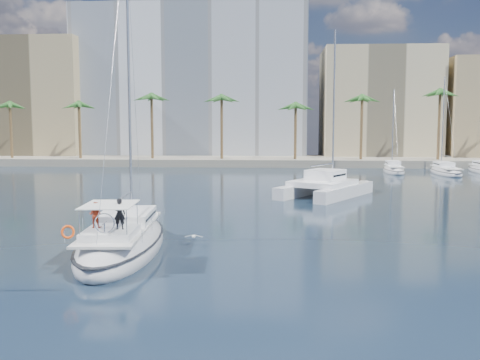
{
  "coord_description": "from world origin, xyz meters",
  "views": [
    {
      "loc": [
        3.11,
        -28.56,
        6.79
      ],
      "look_at": [
        1.26,
        1.5,
        3.62
      ],
      "focal_mm": 40.0,
      "sensor_mm": 36.0,
      "label": 1
    }
  ],
  "objects": [
    {
      "name": "ground",
      "position": [
        0.0,
        0.0,
        0.0
      ],
      "size": [
        160.0,
        160.0,
        0.0
      ],
      "primitive_type": "plane",
      "color": "black",
      "rests_on": "ground"
    },
    {
      "name": "quay",
      "position": [
        0.0,
        61.0,
        0.6
      ],
      "size": [
        120.0,
        14.0,
        1.2
      ],
      "primitive_type": "cube",
      "color": "gray",
      "rests_on": "ground"
    },
    {
      "name": "building_modern",
      "position": [
        -12.0,
        73.0,
        14.0
      ],
      "size": [
        42.0,
        16.0,
        28.0
      ],
      "primitive_type": "cube",
      "color": "white",
      "rests_on": "ground"
    },
    {
      "name": "building_tan_left",
      "position": [
        -42.0,
        69.0,
        11.0
      ],
      "size": [
        22.0,
        14.0,
        22.0
      ],
      "primitive_type": "cube",
      "color": "tan",
      "rests_on": "ground"
    },
    {
      "name": "building_beige",
      "position": [
        22.0,
        70.0,
        10.0
      ],
      "size": [
        20.0,
        14.0,
        20.0
      ],
      "primitive_type": "cube",
      "color": "#C3B38C",
      "rests_on": "ground"
    },
    {
      "name": "palm_left",
      "position": [
        -34.0,
        57.0,
        10.28
      ],
      "size": [
        3.6,
        3.6,
        12.3
      ],
      "color": "brown",
      "rests_on": "ground"
    },
    {
      "name": "palm_centre",
      "position": [
        0.0,
        57.0,
        10.28
      ],
      "size": [
        3.6,
        3.6,
        12.3
      ],
      "color": "brown",
      "rests_on": "ground"
    },
    {
      "name": "palm_right",
      "position": [
        34.0,
        57.0,
        10.28
      ],
      "size": [
        3.6,
        3.6,
        12.3
      ],
      "color": "brown",
      "rests_on": "ground"
    },
    {
      "name": "main_sloop",
      "position": [
        -4.83,
        -1.15,
        0.55
      ],
      "size": [
        4.88,
        12.82,
        18.65
      ],
      "rotation": [
        0.0,
        0.0,
        0.07
      ],
      "color": "silver",
      "rests_on": "ground"
    },
    {
      "name": "catamaran",
      "position": [
        7.99,
        21.75,
        1.11
      ],
      "size": [
        10.02,
        11.78,
        15.59
      ],
      "rotation": [
        0.0,
        0.0,
        -0.55
      ],
      "color": "silver",
      "rests_on": "ground"
    },
    {
      "name": "seagull",
      "position": [
        -1.26,
        0.46,
        0.55
      ],
      "size": [
        1.02,
        0.44,
        0.19
      ],
      "color": "silver",
      "rests_on": "ground"
    },
    {
      "name": "moored_yacht_a",
      "position": [
        20.0,
        47.0,
        0.0
      ],
      "size": [
        3.37,
        9.52,
        11.9
      ],
      "primitive_type": null,
      "rotation": [
        0.0,
        0.0,
        -0.07
      ],
      "color": "silver",
      "rests_on": "ground"
    },
    {
      "name": "moored_yacht_b",
      "position": [
        26.5,
        45.0,
        0.0
      ],
      "size": [
        3.32,
        10.83,
        13.72
      ],
      "primitive_type": null,
      "rotation": [
        0.0,
        0.0,
        -0.02
      ],
      "color": "silver",
      "rests_on": "ground"
    }
  ]
}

